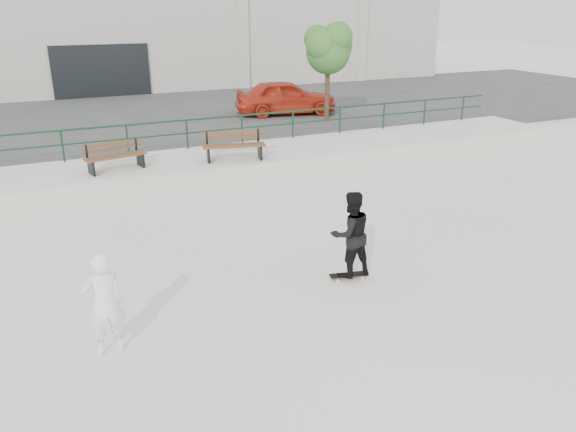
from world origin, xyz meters
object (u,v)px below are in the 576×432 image
bench_left (115,157)px  bench_right (234,146)px  red_car (286,97)px  skateboard (349,275)px  standing_skater (351,234)px  tree (329,47)px  seated_skater (104,304)px

bench_left → bench_right: (3.63, -0.35, 0.04)m
red_car → skateboard: (-5.18, -14.42, -1.19)m
bench_right → red_car: red_car is taller
bench_left → skateboard: bearing=-80.6°
bench_left → bench_right: bearing=-17.5°
bench_right → standing_skater: standing_skater is taller
red_car → standing_skater: (-5.18, -14.42, -0.29)m
tree → standing_skater: 14.08m
seated_skater → bench_left: bearing=-103.3°
skateboard → seated_skater: 4.85m
tree → standing_skater: (-6.20, -12.39, -2.56)m
skateboard → standing_skater: (0.00, -0.00, 0.90)m
bench_left → skateboard: 8.92m
bench_left → standing_skater: size_ratio=1.08×
skateboard → seated_skater: size_ratio=0.47×
bench_right → tree: bearing=49.6°
bench_left → standing_skater: (3.24, -8.27, 0.06)m
bench_right → seated_skater: (-5.15, -8.51, -0.10)m
tree → red_car: 3.21m
bench_left → skateboard: size_ratio=2.35×
standing_skater → skateboard: bearing=-13.0°
tree → skateboard: size_ratio=5.02×
tree → red_car: size_ratio=0.90×
bench_left → skateboard: (3.24, -8.27, -0.84)m
tree → seated_skater: bearing=-130.2°
standing_skater → seated_skater: size_ratio=1.02×
bench_right → seated_skater: bearing=-109.2°
skateboard → standing_skater: size_ratio=0.46×
red_car → bench_right: bearing=155.8°
tree → standing_skater: size_ratio=2.31×
skateboard → bench_left: bearing=124.5°
bench_right → seated_skater: size_ratio=1.20×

